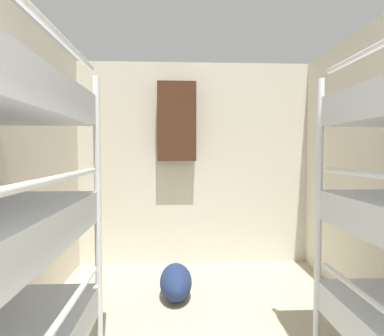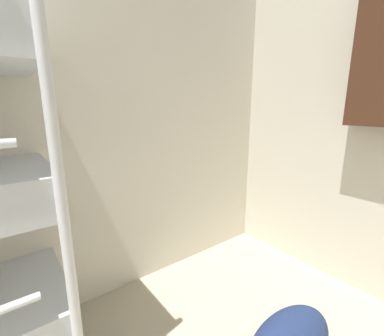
{
  "view_description": "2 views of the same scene",
  "coord_description": "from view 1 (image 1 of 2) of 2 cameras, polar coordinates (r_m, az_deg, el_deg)",
  "views": [
    {
      "loc": [
        -0.22,
        0.16,
        1.35
      ],
      "look_at": [
        -0.09,
        2.92,
        1.21
      ],
      "focal_mm": 32.0,
      "sensor_mm": 36.0,
      "label": 1
    },
    {
      "loc": [
        0.33,
        2.17,
        1.35
      ],
      "look_at": [
        -0.82,
        3.06,
        1.0
      ],
      "focal_mm": 24.0,
      "sensor_mm": 36.0,
      "label": 2
    }
  ],
  "objects": [
    {
      "name": "duffel_bag",
      "position": [
        3.31,
        -2.71,
        -18.39
      ],
      "size": [
        0.29,
        0.58,
        0.29
      ],
      "color": "navy",
      "rests_on": "ground_plane"
    },
    {
      "name": "hanging_coat",
      "position": [
        3.94,
        -2.55,
        7.75
      ],
      "size": [
        0.44,
        0.12,
        0.9
      ],
      "color": "#472819"
    },
    {
      "name": "wall_back",
      "position": [
        4.08,
        0.34,
        0.69
      ],
      "size": [
        2.84,
        0.06,
        2.38
      ],
      "color": "beige",
      "rests_on": "ground_plane"
    }
  ]
}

